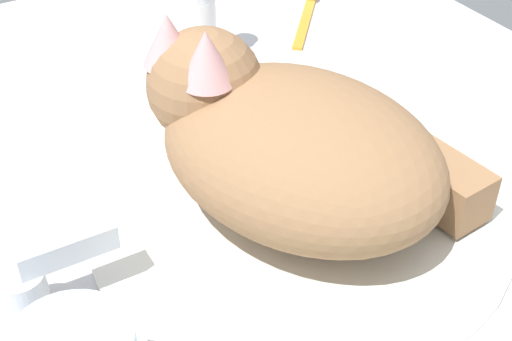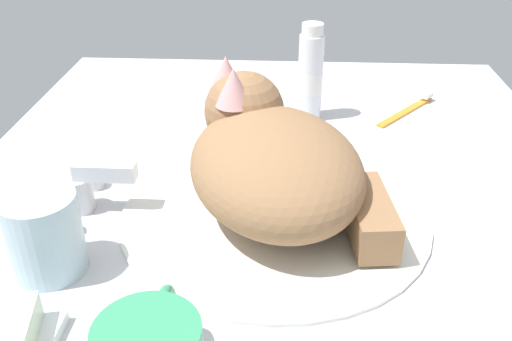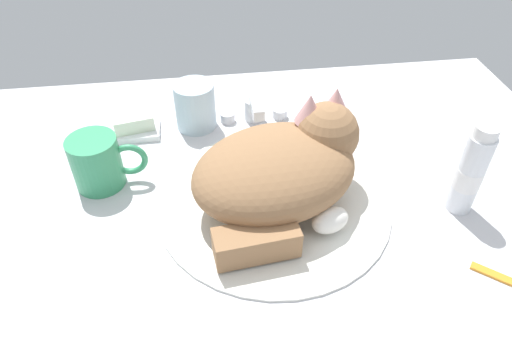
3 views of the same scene
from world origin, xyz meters
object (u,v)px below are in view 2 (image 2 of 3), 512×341
(rinse_cup, at_px, (44,234))
(soap_bar, at_px, (8,335))
(toothpaste_bottle, at_px, (310,75))
(cat, at_px, (272,157))
(faucet, at_px, (85,190))
(toothbrush, at_px, (409,108))

(rinse_cup, relative_size, soap_bar, 1.23)
(toothpaste_bottle, bearing_deg, cat, 169.09)
(rinse_cup, bearing_deg, cat, -60.48)
(faucet, bearing_deg, rinse_cup, 178.64)
(cat, xyz_separation_m, soap_bar, (-0.24, 0.21, -0.04))
(toothpaste_bottle, height_order, toothbrush, toothpaste_bottle)
(faucet, height_order, rinse_cup, rinse_cup)
(soap_bar, distance_m, toothbrush, 0.69)
(soap_bar, xyz_separation_m, toothpaste_bottle, (0.50, -0.26, 0.05))
(faucet, bearing_deg, soap_bar, -177.95)
(faucet, bearing_deg, toothbrush, -54.38)
(cat, relative_size, toothpaste_bottle, 1.96)
(faucet, bearing_deg, cat, -85.95)
(cat, bearing_deg, soap_bar, 138.62)
(rinse_cup, xyz_separation_m, toothpaste_bottle, (0.39, -0.27, 0.03))
(rinse_cup, xyz_separation_m, toothbrush, (0.42, -0.44, -0.04))
(soap_bar, relative_size, toothbrush, 0.56)
(faucet, bearing_deg, toothpaste_bottle, -44.01)
(cat, height_order, toothpaste_bottle, cat)
(toothpaste_bottle, bearing_deg, toothbrush, -78.85)
(rinse_cup, bearing_deg, soap_bar, -174.67)
(soap_bar, bearing_deg, faucet, 2.05)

